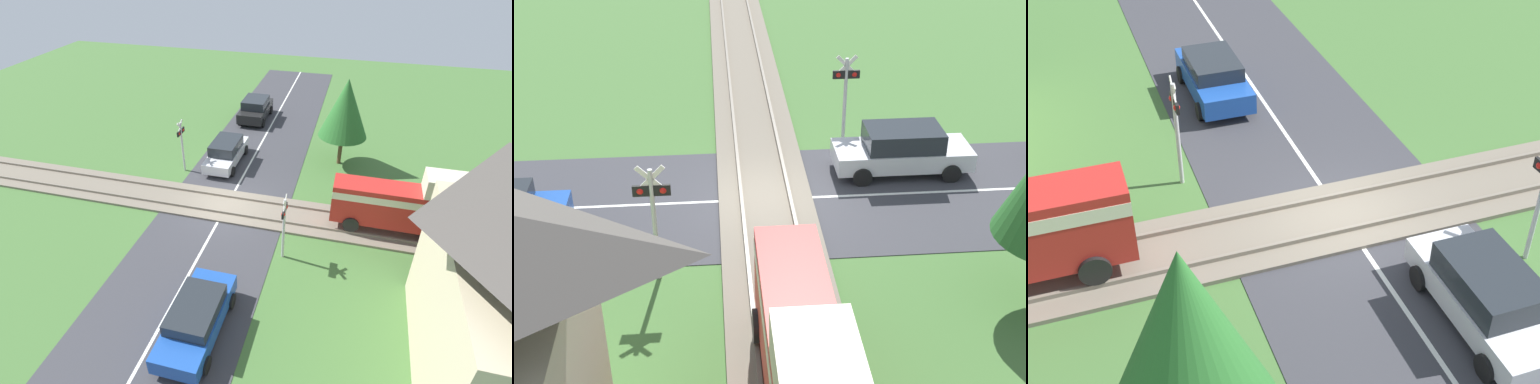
# 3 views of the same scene
# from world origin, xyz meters

# --- Properties ---
(ground_plane) EXTENTS (60.00, 60.00, 0.00)m
(ground_plane) POSITION_xyz_m (0.00, 0.00, 0.00)
(ground_plane) COLOR #426B33
(road_surface) EXTENTS (48.00, 6.40, 0.02)m
(road_surface) POSITION_xyz_m (0.00, 0.00, 0.01)
(road_surface) COLOR #38383D
(road_surface) RESTS_ON ground_plane
(track_bed) EXTENTS (2.80, 48.00, 0.24)m
(track_bed) POSITION_xyz_m (0.00, 0.00, 0.07)
(track_bed) COLOR #756B5B
(track_bed) RESTS_ON ground_plane
(car_near_crossing) EXTENTS (4.32, 1.83, 1.53)m
(car_near_crossing) POSITION_xyz_m (-4.46, -1.44, 0.79)
(car_near_crossing) COLOR silver
(car_near_crossing) RESTS_ON ground_plane
(crossing_signal_west_approach) EXTENTS (0.90, 0.18, 3.20)m
(crossing_signal_west_approach) POSITION_xyz_m (-2.98, -3.62, 2.05)
(crossing_signal_west_approach) COLOR #B7B7B7
(crossing_signal_west_approach) RESTS_ON ground_plane
(crossing_signal_east_approach) EXTENTS (0.90, 0.18, 3.20)m
(crossing_signal_east_approach) POSITION_xyz_m (2.98, 3.62, 2.05)
(crossing_signal_east_approach) COLOR #B7B7B7
(crossing_signal_east_approach) RESTS_ON ground_plane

